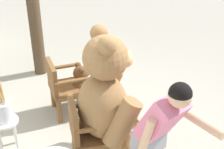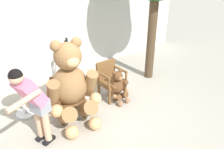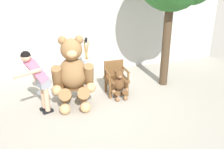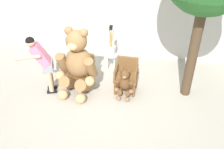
{
  "view_description": "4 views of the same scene",
  "coord_description": "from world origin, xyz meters",
  "px_view_note": "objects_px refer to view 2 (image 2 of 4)",
  "views": [
    {
      "loc": [
        -3.42,
        1.38,
        2.77
      ],
      "look_at": [
        0.17,
        -0.08,
        0.74
      ],
      "focal_mm": 50.0,
      "sensor_mm": 36.0,
      "label": 1
    },
    {
      "loc": [
        -2.29,
        -2.97,
        2.79
      ],
      "look_at": [
        0.13,
        -0.07,
        0.93
      ],
      "focal_mm": 35.0,
      "sensor_mm": 36.0,
      "label": 2
    },
    {
      "loc": [
        -1.4,
        -5.19,
        3.01
      ],
      "look_at": [
        0.31,
        0.04,
        0.75
      ],
      "focal_mm": 40.0,
      "sensor_mm": 36.0,
      "label": 3
    },
    {
      "loc": [
        1.18,
        -4.61,
        3.91
      ],
      "look_at": [
        0.29,
        0.11,
        0.69
      ],
      "focal_mm": 40.0,
      "sensor_mm": 36.0,
      "label": 4
    }
  ],
  "objects_px": {
    "wooden_chair_right": "(110,79)",
    "brush_bucket": "(69,65)",
    "wooden_chair_left": "(67,95)",
    "white_stool": "(70,76)",
    "teddy_bear_large": "(71,85)",
    "teddy_bear_small": "(118,87)",
    "person_visitor": "(32,100)",
    "round_side_table": "(22,96)"
  },
  "relations": [
    {
      "from": "wooden_chair_right",
      "to": "white_stool",
      "type": "bearing_deg",
      "value": 121.49
    },
    {
      "from": "wooden_chair_left",
      "to": "teddy_bear_large",
      "type": "relative_size",
      "value": 0.51
    },
    {
      "from": "person_visitor",
      "to": "white_stool",
      "type": "distance_m",
      "value": 2.03
    },
    {
      "from": "wooden_chair_right",
      "to": "person_visitor",
      "type": "bearing_deg",
      "value": -167.07
    },
    {
      "from": "white_stool",
      "to": "teddy_bear_large",
      "type": "bearing_deg",
      "value": -117.1
    },
    {
      "from": "wooden_chair_right",
      "to": "brush_bucket",
      "type": "bearing_deg",
      "value": 121.63
    },
    {
      "from": "teddy_bear_large",
      "to": "round_side_table",
      "type": "distance_m",
      "value": 1.15
    },
    {
      "from": "teddy_bear_large",
      "to": "teddy_bear_small",
      "type": "distance_m",
      "value": 1.24
    },
    {
      "from": "person_visitor",
      "to": "white_stool",
      "type": "xyz_separation_m",
      "value": [
        1.41,
        1.36,
        -0.55
      ]
    },
    {
      "from": "teddy_bear_small",
      "to": "brush_bucket",
      "type": "xyz_separation_m",
      "value": [
        -0.56,
        1.19,
        0.3
      ]
    },
    {
      "from": "wooden_chair_left",
      "to": "brush_bucket",
      "type": "xyz_separation_m",
      "value": [
        0.58,
        0.91,
        0.21
      ]
    },
    {
      "from": "person_visitor",
      "to": "white_stool",
      "type": "height_order",
      "value": "person_visitor"
    },
    {
      "from": "teddy_bear_small",
      "to": "brush_bucket",
      "type": "relative_size",
      "value": 0.86
    },
    {
      "from": "brush_bucket",
      "to": "person_visitor",
      "type": "bearing_deg",
      "value": -135.97
    },
    {
      "from": "person_visitor",
      "to": "brush_bucket",
      "type": "xyz_separation_m",
      "value": [
        1.4,
        1.36,
        -0.23
      ]
    },
    {
      "from": "round_side_table",
      "to": "wooden_chair_left",
      "type": "bearing_deg",
      "value": -39.64
    },
    {
      "from": "wooden_chair_right",
      "to": "wooden_chair_left",
      "type": "bearing_deg",
      "value": -179.97
    },
    {
      "from": "white_stool",
      "to": "round_side_table",
      "type": "height_order",
      "value": "round_side_table"
    },
    {
      "from": "wooden_chair_right",
      "to": "person_visitor",
      "type": "height_order",
      "value": "person_visitor"
    },
    {
      "from": "wooden_chair_left",
      "to": "white_stool",
      "type": "distance_m",
      "value": 1.08
    },
    {
      "from": "person_visitor",
      "to": "brush_bucket",
      "type": "relative_size",
      "value": 1.7
    },
    {
      "from": "wooden_chair_right",
      "to": "teddy_bear_large",
      "type": "distance_m",
      "value": 1.25
    },
    {
      "from": "person_visitor",
      "to": "white_stool",
      "type": "bearing_deg",
      "value": 44.01
    },
    {
      "from": "teddy_bear_large",
      "to": "brush_bucket",
      "type": "xyz_separation_m",
      "value": [
        0.6,
        1.18,
        -0.15
      ]
    },
    {
      "from": "white_stool",
      "to": "wooden_chair_right",
      "type": "bearing_deg",
      "value": -58.51
    },
    {
      "from": "wooden_chair_left",
      "to": "teddy_bear_small",
      "type": "bearing_deg",
      "value": -13.97
    },
    {
      "from": "teddy_bear_large",
      "to": "brush_bucket",
      "type": "height_order",
      "value": "teddy_bear_large"
    },
    {
      "from": "wooden_chair_right",
      "to": "round_side_table",
      "type": "bearing_deg",
      "value": 162.55
    },
    {
      "from": "wooden_chair_left",
      "to": "teddy_bear_large",
      "type": "xyz_separation_m",
      "value": [
        -0.02,
        -0.27,
        0.37
      ]
    },
    {
      "from": "white_stool",
      "to": "brush_bucket",
      "type": "bearing_deg",
      "value": -150.2
    },
    {
      "from": "white_stool",
      "to": "teddy_bear_small",
      "type": "bearing_deg",
      "value": -65.05
    },
    {
      "from": "teddy_bear_small",
      "to": "white_stool",
      "type": "bearing_deg",
      "value": 114.95
    },
    {
      "from": "wooden_chair_right",
      "to": "teddy_bear_large",
      "type": "height_order",
      "value": "teddy_bear_large"
    },
    {
      "from": "wooden_chair_left",
      "to": "teddy_bear_small",
      "type": "distance_m",
      "value": 1.17
    },
    {
      "from": "teddy_bear_small",
      "to": "brush_bucket",
      "type": "distance_m",
      "value": 1.35
    },
    {
      "from": "wooden_chair_right",
      "to": "brush_bucket",
      "type": "height_order",
      "value": "brush_bucket"
    },
    {
      "from": "wooden_chair_left",
      "to": "teddy_bear_large",
      "type": "bearing_deg",
      "value": -94.46
    },
    {
      "from": "round_side_table",
      "to": "teddy_bear_small",
      "type": "bearing_deg",
      "value": -25.13
    },
    {
      "from": "teddy_bear_large",
      "to": "round_side_table",
      "type": "relative_size",
      "value": 2.35
    },
    {
      "from": "teddy_bear_large",
      "to": "brush_bucket",
      "type": "bearing_deg",
      "value": 62.96
    },
    {
      "from": "white_stool",
      "to": "round_side_table",
      "type": "relative_size",
      "value": 0.64
    },
    {
      "from": "teddy_bear_large",
      "to": "wooden_chair_right",
      "type": "bearing_deg",
      "value": 13.19
    }
  ]
}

